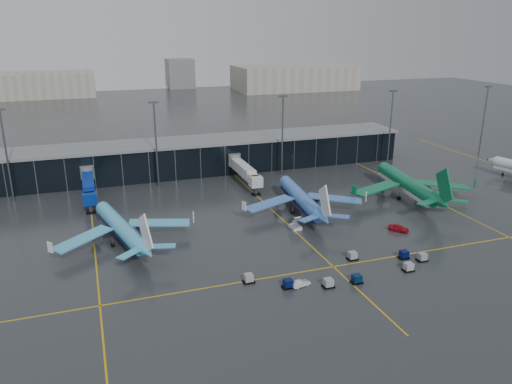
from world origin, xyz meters
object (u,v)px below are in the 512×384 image
object	(u,v)px
service_van_red	(399,228)
mobile_airstair	(295,226)
airliner_klm_near	(301,190)
airliner_aer_lingus	(407,175)
airliner_arkefly	(120,218)
baggage_carts	(353,270)
service_van_white	(301,283)

from	to	relation	value
service_van_red	mobile_airstair	bearing A→B (deg)	118.52
airliner_klm_near	airliner_aer_lingus	world-z (taller)	airliner_aer_lingus
airliner_arkefly	service_van_red	world-z (taller)	airliner_arkefly
airliner_arkefly	baggage_carts	bearing A→B (deg)	-49.13
mobile_airstair	service_van_red	world-z (taller)	mobile_airstair
airliner_aer_lingus	mobile_airstair	world-z (taller)	airliner_aer_lingus
airliner_klm_near	service_van_white	xyz separation A→B (m)	(-16.13, -36.60, -5.24)
airliner_klm_near	service_van_white	world-z (taller)	airliner_klm_near
mobile_airstair	service_van_white	world-z (taller)	mobile_airstair
baggage_carts	mobile_airstair	bearing A→B (deg)	93.80
airliner_arkefly	service_van_red	size ratio (longest dim) A/B	7.88
baggage_carts	airliner_klm_near	bearing A→B (deg)	82.88
baggage_carts	service_van_white	xyz separation A→B (m)	(-11.73, -1.38, -0.13)
baggage_carts	mobile_airstair	world-z (taller)	mobile_airstair
airliner_aer_lingus	service_van_white	world-z (taller)	airliner_aer_lingus
service_van_white	airliner_arkefly	bearing A→B (deg)	29.21
airliner_klm_near	service_van_red	bearing A→B (deg)	-44.80
airliner_klm_near	service_van_white	bearing A→B (deg)	-107.69
airliner_aer_lingus	mobile_airstair	xyz separation A→B (m)	(-38.74, -11.30, -5.67)
airliner_arkefly	airliner_aer_lingus	distance (m)	78.75
airliner_klm_near	airliner_aer_lingus	xyz separation A→B (m)	(32.71, 0.66, 0.57)
airliner_arkefly	airliner_klm_near	size ratio (longest dim) A/B	0.98
airliner_klm_near	mobile_airstair	distance (m)	13.25
baggage_carts	mobile_airstair	size ratio (longest dim) A/B	11.25
baggage_carts	service_van_white	distance (m)	11.81
airliner_klm_near	service_van_red	world-z (taller)	airliner_klm_near
airliner_arkefly	airliner_aer_lingus	xyz separation A→B (m)	(78.55, 5.52, 0.72)
airliner_arkefly	service_van_white	size ratio (longest dim) A/B	9.82
airliner_aer_lingus	mobile_airstair	distance (m)	40.75
airliner_aer_lingus	airliner_klm_near	bearing A→B (deg)	-170.03
airliner_aer_lingus	service_van_red	world-z (taller)	airliner_aer_lingus
service_van_red	baggage_carts	bearing A→B (deg)	177.59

